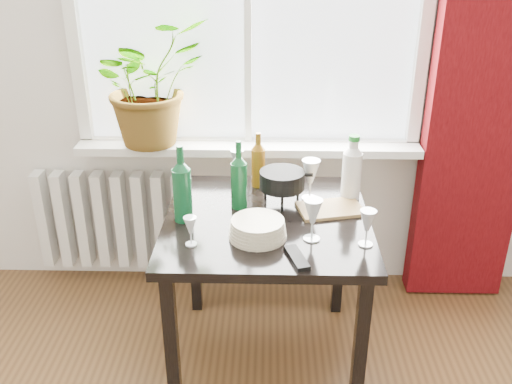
{
  "coord_description": "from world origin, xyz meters",
  "views": [
    {
      "loc": [
        0.11,
        -0.55,
        1.86
      ],
      "look_at": [
        0.05,
        1.55,
        0.86
      ],
      "focal_mm": 40.0,
      "sensor_mm": 36.0,
      "label": 1
    }
  ],
  "objects_px": {
    "cleaning_bottle": "(352,167)",
    "wineglass_far_right": "(367,228)",
    "bottle_amber": "(258,159)",
    "wine_bottle_left": "(182,183)",
    "wineglass_back_center": "(310,179)",
    "wineglass_front_left": "(191,231)",
    "potted_plant": "(149,83)",
    "wineglass_back_left": "(237,165)",
    "cutting_board": "(330,209)",
    "wineglass_front_right": "(313,219)",
    "radiator": "(112,220)",
    "tv_remote": "(297,258)",
    "table": "(267,237)",
    "wine_bottle_right": "(239,175)",
    "plate_stack": "(258,229)",
    "fondue_pot": "(282,187)"
  },
  "relations": [
    {
      "from": "wineglass_front_right",
      "to": "wine_bottle_right",
      "type": "bearing_deg",
      "value": 137.29
    },
    {
      "from": "wineglass_back_left",
      "to": "plate_stack",
      "type": "relative_size",
      "value": 0.68
    },
    {
      "from": "radiator",
      "to": "tv_remote",
      "type": "height_order",
      "value": "tv_remote"
    },
    {
      "from": "wineglass_back_center",
      "to": "cutting_board",
      "type": "distance_m",
      "value": 0.16
    },
    {
      "from": "radiator",
      "to": "bottle_amber",
      "type": "bearing_deg",
      "value": -21.08
    },
    {
      "from": "table",
      "to": "wine_bottle_left",
      "type": "xyz_separation_m",
      "value": [
        -0.34,
        -0.03,
        0.26
      ]
    },
    {
      "from": "cleaning_bottle",
      "to": "wineglass_front_left",
      "type": "height_order",
      "value": "cleaning_bottle"
    },
    {
      "from": "wineglass_back_left",
      "to": "potted_plant",
      "type": "bearing_deg",
      "value": 152.53
    },
    {
      "from": "table",
      "to": "fondue_pot",
      "type": "height_order",
      "value": "fondue_pot"
    },
    {
      "from": "wine_bottle_right",
      "to": "wineglass_back_left",
      "type": "xyz_separation_m",
      "value": [
        -0.02,
        0.28,
        -0.07
      ]
    },
    {
      "from": "radiator",
      "to": "wineglass_front_right",
      "type": "xyz_separation_m",
      "value": [
        1.02,
        -0.81,
        0.45
      ]
    },
    {
      "from": "bottle_amber",
      "to": "wine_bottle_left",
      "type": "bearing_deg",
      "value": -131.0
    },
    {
      "from": "potted_plant",
      "to": "wine_bottle_left",
      "type": "distance_m",
      "value": 0.71
    },
    {
      "from": "radiator",
      "to": "wineglass_front_right",
      "type": "relative_size",
      "value": 4.56
    },
    {
      "from": "wineglass_back_left",
      "to": "cleaning_bottle",
      "type": "bearing_deg",
      "value": -18.96
    },
    {
      "from": "wineglass_front_left",
      "to": "cutting_board",
      "type": "height_order",
      "value": "wineglass_front_left"
    },
    {
      "from": "potted_plant",
      "to": "wineglass_back_left",
      "type": "relative_size",
      "value": 3.93
    },
    {
      "from": "wine_bottle_left",
      "to": "tv_remote",
      "type": "xyz_separation_m",
      "value": [
        0.45,
        -0.3,
        -0.16
      ]
    },
    {
      "from": "wineglass_front_right",
      "to": "wineglass_front_left",
      "type": "xyz_separation_m",
      "value": [
        -0.46,
        -0.05,
        -0.03
      ]
    },
    {
      "from": "wineglass_back_center",
      "to": "wineglass_front_left",
      "type": "height_order",
      "value": "wineglass_back_center"
    },
    {
      "from": "cleaning_bottle",
      "to": "wineglass_front_right",
      "type": "xyz_separation_m",
      "value": [
        -0.19,
        -0.37,
        -0.06
      ]
    },
    {
      "from": "potted_plant",
      "to": "wine_bottle_right",
      "type": "bearing_deg",
      "value": -47.72
    },
    {
      "from": "plate_stack",
      "to": "wineglass_far_right",
      "type": "bearing_deg",
      "value": -6.82
    },
    {
      "from": "cleaning_bottle",
      "to": "wineglass_far_right",
      "type": "bearing_deg",
      "value": -88.75
    },
    {
      "from": "wine_bottle_right",
      "to": "plate_stack",
      "type": "distance_m",
      "value": 0.3
    },
    {
      "from": "cutting_board",
      "to": "wineglass_back_center",
      "type": "bearing_deg",
      "value": 126.56
    },
    {
      "from": "table",
      "to": "wineglass_back_center",
      "type": "bearing_deg",
      "value": 44.1
    },
    {
      "from": "potted_plant",
      "to": "wineglass_back_center",
      "type": "height_order",
      "value": "potted_plant"
    },
    {
      "from": "wineglass_back_center",
      "to": "wineglass_back_left",
      "type": "xyz_separation_m",
      "value": [
        -0.33,
        0.19,
        -0.02
      ]
    },
    {
      "from": "radiator",
      "to": "tv_remote",
      "type": "distance_m",
      "value": 1.4
    },
    {
      "from": "wine_bottle_right",
      "to": "wineglass_back_center",
      "type": "distance_m",
      "value": 0.33
    },
    {
      "from": "cleaning_bottle",
      "to": "wineglass_back_center",
      "type": "bearing_deg",
      "value": -174.86
    },
    {
      "from": "plate_stack",
      "to": "tv_remote",
      "type": "xyz_separation_m",
      "value": [
        0.15,
        -0.16,
        -0.03
      ]
    },
    {
      "from": "wineglass_far_right",
      "to": "wineglass_back_left",
      "type": "bearing_deg",
      "value": 131.52
    },
    {
      "from": "table",
      "to": "tv_remote",
      "type": "height_order",
      "value": "tv_remote"
    },
    {
      "from": "bottle_amber",
      "to": "cleaning_bottle",
      "type": "distance_m",
      "value": 0.43
    },
    {
      "from": "cleaning_bottle",
      "to": "plate_stack",
      "type": "distance_m",
      "value": 0.55
    },
    {
      "from": "bottle_amber",
      "to": "fondue_pot",
      "type": "bearing_deg",
      "value": -59.67
    },
    {
      "from": "table",
      "to": "cutting_board",
      "type": "height_order",
      "value": "cutting_board"
    },
    {
      "from": "wineglass_back_left",
      "to": "table",
      "type": "bearing_deg",
      "value": -69.1
    },
    {
      "from": "potted_plant",
      "to": "wineglass_back_center",
      "type": "xyz_separation_m",
      "value": [
        0.77,
        -0.42,
        -0.32
      ]
    },
    {
      "from": "radiator",
      "to": "fondue_pot",
      "type": "bearing_deg",
      "value": -28.4
    },
    {
      "from": "bottle_amber",
      "to": "wineglass_front_right",
      "type": "height_order",
      "value": "bottle_amber"
    },
    {
      "from": "wineglass_front_right",
      "to": "wineglass_far_right",
      "type": "height_order",
      "value": "wineglass_front_right"
    },
    {
      "from": "table",
      "to": "fondue_pot",
      "type": "distance_m",
      "value": 0.23
    },
    {
      "from": "radiator",
      "to": "wineglass_front_left",
      "type": "relative_size",
      "value": 6.65
    },
    {
      "from": "wineglass_front_right",
      "to": "wineglass_back_center",
      "type": "xyz_separation_m",
      "value": [
        0.01,
        0.36,
        0.01
      ]
    },
    {
      "from": "bottle_amber",
      "to": "wineglass_back_left",
      "type": "xyz_separation_m",
      "value": [
        -0.1,
        0.05,
        -0.05
      ]
    },
    {
      "from": "wine_bottle_left",
      "to": "wineglass_back_center",
      "type": "bearing_deg",
      "value": 21.39
    },
    {
      "from": "wineglass_far_right",
      "to": "wineglass_back_left",
      "type": "distance_m",
      "value": 0.78
    }
  ]
}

